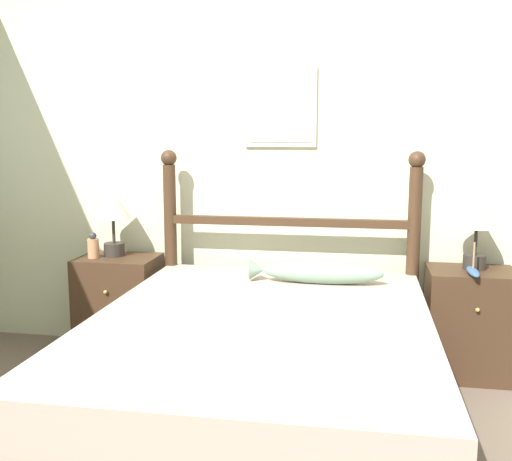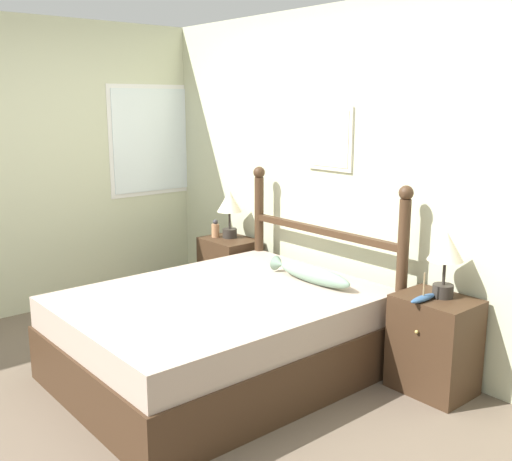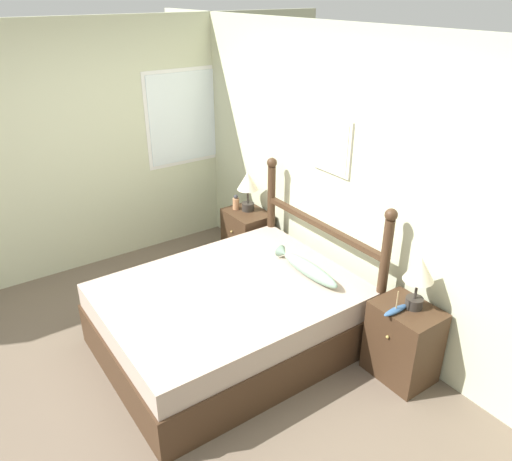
# 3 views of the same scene
# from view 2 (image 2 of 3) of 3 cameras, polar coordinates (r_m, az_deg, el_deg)

# --- Properties ---
(ground_plane) EXTENTS (16.00, 16.00, 0.00)m
(ground_plane) POSITION_cam_2_polar(r_m,az_deg,el_deg) (3.98, -10.11, -15.62)
(ground_plane) COLOR brown
(wall_back) EXTENTS (6.40, 0.08, 2.55)m
(wall_back) POSITION_cam_2_polar(r_m,az_deg,el_deg) (4.65, 8.06, 5.09)
(wall_back) COLOR beige
(wall_back) RESTS_ON ground_plane
(wall_left) EXTENTS (0.08, 6.40, 2.55)m
(wall_left) POSITION_cam_2_polar(r_m,az_deg,el_deg) (5.52, -21.61, 5.49)
(wall_left) COLOR beige
(wall_left) RESTS_ON ground_plane
(bed) EXTENTS (1.57, 2.04, 0.58)m
(bed) POSITION_cam_2_polar(r_m,az_deg,el_deg) (4.15, -3.42, -9.88)
(bed) COLOR #3D2819
(bed) RESTS_ON ground_plane
(headboard) EXTENTS (1.59, 0.10, 1.30)m
(headboard) POSITION_cam_2_polar(r_m,az_deg,el_deg) (4.64, 6.29, -1.90)
(headboard) COLOR #3D2819
(headboard) RESTS_ON ground_plane
(nightstand_left) EXTENTS (0.49, 0.40, 0.63)m
(nightstand_left) POSITION_cam_2_polar(r_m,az_deg,el_deg) (5.47, -2.54, -4.02)
(nightstand_left) COLOR #3D2819
(nightstand_left) RESTS_ON ground_plane
(nightstand_right) EXTENTS (0.49, 0.40, 0.63)m
(nightstand_right) POSITION_cam_2_polar(r_m,az_deg,el_deg) (4.08, 16.60, -10.37)
(nightstand_right) COLOR #3D2819
(nightstand_right) RESTS_ON ground_plane
(table_lamp_left) EXTENTS (0.22, 0.22, 0.43)m
(table_lamp_left) POSITION_cam_2_polar(r_m,az_deg,el_deg) (5.38, -2.54, 2.40)
(table_lamp_left) COLOR #2D2823
(table_lamp_left) RESTS_ON nightstand_left
(table_lamp_right) EXTENTS (0.22, 0.22, 0.43)m
(table_lamp_right) POSITION_cam_2_polar(r_m,az_deg,el_deg) (3.91, 17.61, -1.95)
(table_lamp_right) COLOR #2D2823
(table_lamp_right) RESTS_ON nightstand_right
(bottle) EXTENTS (0.07, 0.07, 0.16)m
(bottle) POSITION_cam_2_polar(r_m,az_deg,el_deg) (5.45, -3.89, 0.11)
(bottle) COLOR tan
(bottle) RESTS_ON nightstand_left
(model_boat) EXTENTS (0.06, 0.25, 0.18)m
(model_boat) POSITION_cam_2_polar(r_m,az_deg,el_deg) (3.87, 15.64, -6.20)
(model_boat) COLOR #335684
(model_boat) RESTS_ON nightstand_right
(fish_pillow) EXTENTS (0.74, 0.12, 0.13)m
(fish_pillow) POSITION_cam_2_polar(r_m,az_deg,el_deg) (4.30, 5.22, -4.10)
(fish_pillow) COLOR gray
(fish_pillow) RESTS_ON bed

